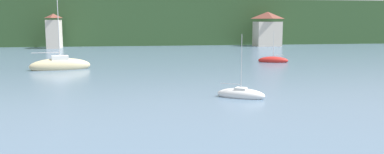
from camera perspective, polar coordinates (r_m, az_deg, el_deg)
name	(u,v)px	position (r m, az deg, el deg)	size (l,w,h in m)	color
wooded_hillside	(67,25)	(142.73, -17.65, 7.16)	(352.00, 61.01, 33.09)	#2D4C28
shore_building_west	(54,31)	(102.00, -19.36, 6.25)	(3.16, 5.72, 8.36)	beige
shore_building_westcentral	(267,29)	(106.98, 10.86, 6.79)	(6.81, 5.47, 9.02)	beige
sailboat_mid_0	(241,94)	(33.94, 7.10, -2.53)	(4.27, 3.27, 5.73)	white
sailboat_far_4	(60,65)	(56.30, -18.56, 1.60)	(8.24, 3.83, 12.23)	#CCBC8E
sailboat_far_6	(273,60)	(64.27, 11.67, 2.36)	(4.97, 3.17, 5.29)	red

